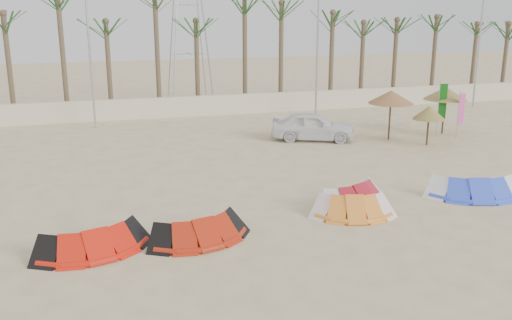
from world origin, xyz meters
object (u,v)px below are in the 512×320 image
object	(u,v)px
kite_blue	(470,184)
kite_red_mid	(199,226)
car	(313,126)
parasol_right	(445,93)
kite_orange	(350,203)
parasol_mid	(429,113)
kite_red_left	(93,236)
kite_red_right	(353,192)
parasol_left	(391,97)

from	to	relation	value
kite_blue	kite_red_mid	bearing A→B (deg)	-173.02
kite_blue	car	xyz separation A→B (m)	(-2.56, 10.17, 0.34)
parasol_right	car	world-z (taller)	parasol_right
parasol_right	car	size ratio (longest dim) A/B	0.59
kite_red_mid	parasol_right	bearing A→B (deg)	34.51
kite_orange	parasol_mid	world-z (taller)	parasol_mid
kite_orange	parasol_right	world-z (taller)	parasol_right
kite_red_mid	kite_blue	bearing A→B (deg)	6.98
car	parasol_right	bearing A→B (deg)	-72.48
kite_red_left	parasol_mid	size ratio (longest dim) A/B	1.81
kite_red_right	parasol_right	world-z (taller)	parasol_right
kite_red_left	car	xyz separation A→B (m)	(11.52, 11.47, 0.34)
kite_red_mid	parasol_right	distance (m)	19.43
parasol_left	car	distance (m)	4.42
kite_red_mid	kite_blue	world-z (taller)	same
kite_blue	parasol_mid	world-z (taller)	parasol_mid
parasol_mid	car	world-z (taller)	parasol_mid
kite_red_left	kite_orange	size ratio (longest dim) A/B	1.20
parasol_right	kite_orange	bearing A→B (deg)	-135.35
kite_orange	car	xyz separation A→B (m)	(2.83, 10.88, 0.35)
kite_red_left	kite_blue	bearing A→B (deg)	5.28
parasol_left	parasol_mid	xyz separation A→B (m)	(1.32, -1.66, -0.61)
kite_red_right	parasol_left	size ratio (longest dim) A/B	1.30
kite_blue	parasol_left	xyz separation A→B (m)	(1.44, 9.15, 1.91)
parasol_mid	car	distance (m)	6.03
kite_red_left	car	distance (m)	16.26
kite_blue	kite_orange	bearing A→B (deg)	-172.49
kite_red_mid	kite_red_right	world-z (taller)	same
kite_red_left	parasol_right	world-z (taller)	parasol_right
parasol_left	parasol_mid	bearing A→B (deg)	-51.42
parasol_mid	kite_red_left	bearing A→B (deg)	-152.43
kite_orange	kite_blue	world-z (taller)	same
kite_red_mid	parasol_right	xyz separation A→B (m)	(15.94, 10.96, 1.88)
kite_blue	parasol_mid	distance (m)	8.09
kite_red_right	car	xyz separation A→B (m)	(2.19, 9.73, 0.35)
kite_red_left	parasol_left	xyz separation A→B (m)	(15.52, 10.45, 1.91)
parasol_mid	parasol_right	bearing A→B (deg)	42.78
kite_red_left	parasol_mid	distance (m)	19.04
kite_red_right	kite_orange	distance (m)	1.32
kite_blue	car	distance (m)	10.49
parasol_mid	kite_red_right	bearing A→B (deg)	-136.83
kite_orange	parasol_mid	distance (m)	11.64
parasol_left	kite_orange	bearing A→B (deg)	-124.72
parasol_left	parasol_right	distance (m)	3.67
parasol_right	car	distance (m)	7.81
kite_red_right	kite_red_mid	bearing A→B (deg)	-163.83
kite_blue	parasol_left	size ratio (longest dim) A/B	1.46
kite_red_right	kite_orange	xyz separation A→B (m)	(-0.64, -1.15, -0.00)
car	kite_blue	bearing A→B (deg)	-144.31
kite_orange	kite_red_mid	bearing A→B (deg)	-173.54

